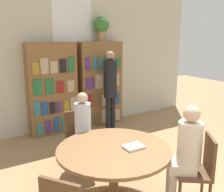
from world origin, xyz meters
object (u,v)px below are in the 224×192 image
Objects in this scene: seated_reader_left at (84,129)px; librarian_standing at (110,83)px; bookshelf_left at (52,89)px; flower_vase at (101,26)px; chair_left_side at (80,136)px; chair_far_side at (200,167)px; seated_reader_right at (186,149)px; bookshelf_right at (100,84)px; reading_table at (114,155)px.

librarian_standing is (1.27, 1.36, 0.35)m from seated_reader_left.
flower_vase reaches higher than bookshelf_left.
librarian_standing is at bearing -136.47° from chair_left_side.
flower_vase reaches higher than chair_far_side.
seated_reader_left is (-0.82, 1.47, 0.18)m from chair_far_side.
seated_reader_right is (0.52, -3.22, -0.21)m from bookshelf_left.
seated_reader_left is 1.52m from seated_reader_right.
flower_vase is 2.77m from seated_reader_left.
seated_reader_left is at bearing -124.91° from bookshelf_right.
seated_reader_right is at bearing 114.29° from chair_left_side.
librarian_standing is (1.27, 1.17, 0.54)m from chair_left_side.
bookshelf_left and bookshelf_right have the same top height.
reading_table is 1.04m from chair_far_side.
chair_left_side is at bearing -128.61° from flower_vase.
chair_left_side is at bearing -137.23° from librarian_standing.
bookshelf_left reaches higher than chair_left_side.
bookshelf_right is 3.55× the size of flower_vase.
bookshelf_left reaches higher than chair_far_side.
reading_table is at bearing -116.51° from flower_vase.
seated_reader_left is 1.89m from librarian_standing.
bookshelf_left is at bearing 45.91° from seated_reader_right.
chair_left_side is 0.26m from seated_reader_left.
librarian_standing is (1.11, -0.50, 0.10)m from bookshelf_left.
librarian_standing is at bearing -98.27° from flower_vase.
bookshelf_left is at bearing -94.11° from seated_reader_left.
chair_left_side is at bearing -95.32° from bookshelf_left.
bookshelf_right is 1.37× the size of reading_table.
bookshelf_right is at bearing 64.22° from reading_table.
chair_left_side is 1.84m from chair_far_side.
bookshelf_left is at bearing 47.98° from chair_far_side.
flower_vase is (0.05, 0.00, 1.29)m from bookshelf_right.
reading_table is 1.09× the size of seated_reader_right.
chair_left_side is (-1.34, -1.68, -1.73)m from flower_vase.
bookshelf_right reaches higher than seated_reader_right.
chair_far_side is (-0.48, -3.33, -0.44)m from bookshelf_right.
librarian_standing is (-0.03, -0.50, 0.10)m from bookshelf_right.
reading_table is (-1.35, -2.71, -1.62)m from flower_vase.
librarian_standing is (1.28, 2.21, 0.43)m from reading_table.
seated_reader_right is at bearing -80.85° from bookshelf_left.
reading_table is at bearing 90.00° from seated_reader_left.
librarian_standing is (-0.07, -0.51, -1.20)m from flower_vase.
reading_table is 0.87m from seated_reader_right.
flower_vase reaches higher than reading_table.
chair_far_side is at bearing -36.76° from reading_table.
chair_left_side is 0.73× the size of seated_reader_left.
seated_reader_right is (0.69, -0.51, 0.12)m from reading_table.
bookshelf_left is 1.54× the size of seated_reader_left.
chair_left_side is 0.52× the size of librarian_standing.
flower_vase reaches higher than librarian_standing.
bookshelf_left is 1.75m from flower_vase.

